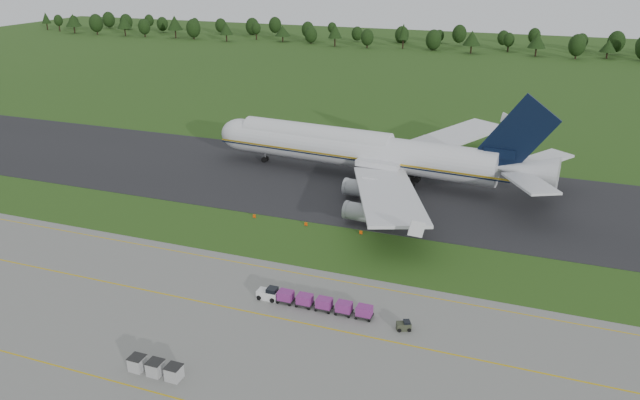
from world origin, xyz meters
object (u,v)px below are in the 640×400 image
at_px(aircraft, 365,150).
at_px(baggage_train, 312,301).
at_px(uld_row, 155,368).
at_px(utility_cart, 404,326).
at_px(edge_markers, 306,224).

distance_m(aircraft, baggage_train, 52.75).
height_order(baggage_train, uld_row, uld_row).
xyz_separation_m(utility_cart, uld_row, (-23.80, -18.34, 0.37)).
distance_m(aircraft, edge_markers, 27.99).
height_order(aircraft, uld_row, aircraft).
relative_size(aircraft, uld_row, 11.31).
xyz_separation_m(aircraft, utility_cart, (21.04, -52.71, -5.35)).
distance_m(utility_cart, uld_row, 30.05).
distance_m(uld_row, edge_markers, 43.73).
bearing_deg(utility_cart, baggage_train, 176.03).
xyz_separation_m(baggage_train, edge_markers, (-10.62, 24.50, -0.67)).
bearing_deg(edge_markers, baggage_train, -66.56).
distance_m(aircraft, utility_cart, 57.01).
bearing_deg(utility_cart, aircraft, 111.76).
relative_size(baggage_train, uld_row, 2.49).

